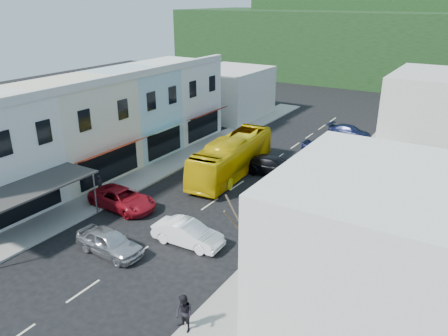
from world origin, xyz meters
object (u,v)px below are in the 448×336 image
bus (232,157)px  traffic_signal (387,108)px  car_white (188,234)px  direction_sign (262,227)px  car_silver (109,243)px  pedestrian_right (184,315)px  car_red (122,199)px  street_tree (250,243)px  pedestrian_left (100,184)px

bus → traffic_signal: traffic_signal is taller
car_white → direction_sign: bearing=-79.0°
car_silver → pedestrian_right: 8.33m
car_white → traffic_signal: 32.78m
car_white → pedestrian_right: pedestrian_right is taller
car_red → traffic_signal: (11.43, 30.86, 1.77)m
pedestrian_right → street_tree: size_ratio=0.25×
car_red → pedestrian_right: bearing=-122.1°
car_red → traffic_signal: bearing=-17.6°
traffic_signal → car_red: bearing=89.4°
direction_sign → pedestrian_left: bearing=163.7°
bus → pedestrian_left: (-6.32, -9.08, -0.55)m
car_silver → traffic_signal: (7.87, 35.66, 1.77)m
bus → traffic_signal: size_ratio=2.35×
bus → traffic_signal: 22.61m
car_white → pedestrian_right: size_ratio=2.59×
direction_sign → car_silver: bearing=-162.9°
pedestrian_right → direction_sign: size_ratio=0.43×
car_silver → street_tree: 9.63m
street_tree → pedestrian_left: bearing=161.8°
pedestrian_right → street_tree: (1.48, 3.35, 2.45)m
car_red → direction_sign: size_ratio=1.17×
car_white → bus: bearing=14.7°
pedestrian_left → pedestrian_right: same height
bus → pedestrian_right: bearing=-71.0°
car_red → pedestrian_left: bearing=79.9°
bus → car_red: 10.35m
car_silver → pedestrian_right: pedestrian_right is taller
pedestrian_right → traffic_signal: 38.75m
bus → car_red: bearing=-114.4°
car_white → pedestrian_left: size_ratio=2.59×
direction_sign → traffic_signal: traffic_signal is taller
pedestrian_left → direction_sign: bearing=-99.9°
bus → car_white: 11.87m
direction_sign → street_tree: bearing=-82.9°
pedestrian_left → car_silver: bearing=-135.5°
pedestrian_left → direction_sign: direction_sign is taller
direction_sign → car_white: bearing=-178.2°
bus → street_tree: street_tree is taller
bus → street_tree: 17.17m
car_red → street_tree: size_ratio=0.67×
bus → car_silver: size_ratio=2.64×
street_tree → traffic_signal: bearing=92.2°
car_white → street_tree: (5.86, -2.95, 2.75)m
bus → direction_sign: size_ratio=2.96×
car_red → traffic_signal: size_ratio=0.93×
car_red → direction_sign: (11.40, -0.47, 1.26)m
car_red → car_silver: bearing=-140.8°
car_silver → car_white: (3.36, 3.25, 0.00)m
bus → car_red: size_ratio=2.52×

